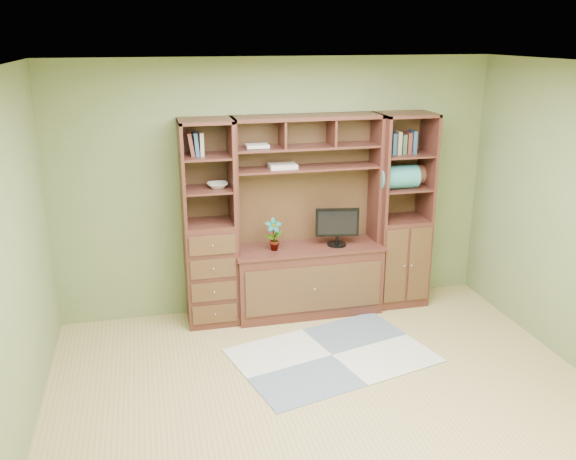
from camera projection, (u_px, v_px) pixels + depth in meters
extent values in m
cube|color=tan|center=(333.00, 408.00, 4.80)|extent=(4.60, 4.10, 0.04)
cube|color=white|center=(342.00, 67.00, 3.99)|extent=(4.60, 4.10, 0.04)
cube|color=olive|center=(278.00, 188.00, 6.25)|extent=(4.50, 0.04, 2.60)
cube|color=olive|center=(484.00, 413.00, 2.55)|extent=(4.50, 0.04, 2.60)
cube|color=olive|center=(3.00, 281.00, 3.90)|extent=(0.04, 4.00, 2.60)
cube|color=#451F18|center=(309.00, 219.00, 6.14)|extent=(1.54, 0.53, 2.05)
cube|color=#451F18|center=(209.00, 224.00, 5.96)|extent=(0.50, 0.45, 2.05)
cube|color=#451F18|center=(401.00, 211.00, 6.41)|extent=(0.55, 0.45, 2.05)
cube|color=#949899|center=(332.00, 355.00, 5.56)|extent=(1.94, 1.53, 0.01)
cube|color=black|center=(337.00, 220.00, 6.18)|extent=(0.47, 0.27, 0.54)
imported|color=brown|center=(274.00, 235.00, 6.07)|extent=(0.18, 0.12, 0.33)
cube|color=beige|center=(282.00, 166.00, 6.01)|extent=(0.27, 0.20, 0.04)
imported|color=beige|center=(217.00, 185.00, 5.86)|extent=(0.20, 0.20, 0.05)
cube|color=teal|center=(398.00, 177.00, 6.22)|extent=(0.41, 0.23, 0.23)
cube|color=brown|center=(407.00, 175.00, 6.38)|extent=(0.36, 0.20, 0.20)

